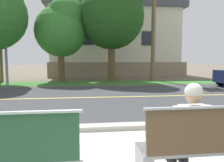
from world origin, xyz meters
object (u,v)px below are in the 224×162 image
at_px(shade_tree_left, 62,27).
at_px(streetlamp, 5,14).
at_px(bench_left, 5,157).
at_px(bench_right, 208,147).
at_px(shade_tree_centre, 114,12).
at_px(seated_person_white, 189,126).

bearing_deg(shade_tree_left, streetlamp, -158.57).
relative_size(streetlamp, shade_tree_left, 1.32).
xyz_separation_m(bench_left, bench_right, (2.42, 0.00, 0.00)).
relative_size(streetlamp, shade_tree_centre, 1.01).
relative_size(bench_left, shade_tree_centre, 0.22).
relative_size(bench_left, streetlamp, 0.22).
relative_size(seated_person_white, shade_tree_centre, 0.16).
height_order(bench_left, shade_tree_centre, shade_tree_centre).
bearing_deg(shade_tree_left, seated_person_white, -76.95).
distance_m(bench_left, bench_right, 2.42).
bearing_deg(bench_right, streetlamp, 118.75).
bearing_deg(shade_tree_centre, bench_right, -92.20).
bearing_deg(bench_right, shade_tree_left, 103.59).
distance_m(streetlamp, shade_tree_centre, 7.12).
bearing_deg(shade_tree_centre, streetlamp, -169.63).
height_order(bench_left, streetlamp, streetlamp).
xyz_separation_m(shade_tree_left, shade_tree_centre, (3.67, -0.02, 1.18)).
bearing_deg(seated_person_white, shade_tree_left, 103.05).
height_order(seated_person_white, shade_tree_left, shade_tree_left).
height_order(bench_right, shade_tree_centre, shade_tree_centre).
height_order(seated_person_white, shade_tree_centre, shade_tree_centre).
distance_m(bench_right, streetlamp, 14.04).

